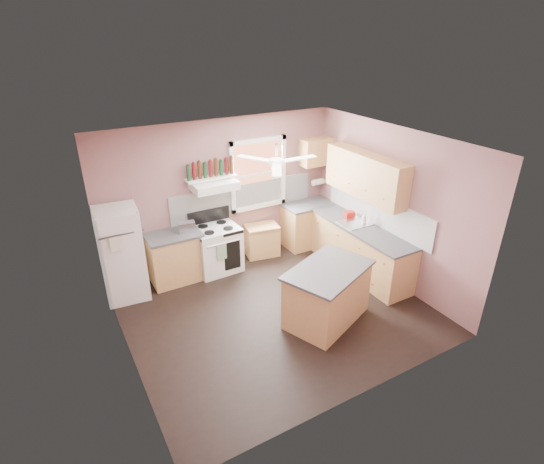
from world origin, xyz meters
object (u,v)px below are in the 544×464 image
refrigerator (122,254)px  island (327,295)px  stove (217,249)px  cart (262,240)px  toaster (187,227)px

refrigerator → island: 3.35m
stove → cart: (0.99, 0.10, -0.12)m
toaster → cart: bearing=14.0°
refrigerator → cart: size_ratio=2.50×
island → stove: bearing=89.3°
refrigerator → island: refrigerator is taller
stove → island: (0.86, -2.21, 0.00)m
stove → island: 2.37m
toaster → cart: size_ratio=0.45×
stove → toaster: bearing=176.4°
cart → stove: bearing=-164.3°
toaster → island: 2.68m
toaster → cart: toaster is taller
toaster → stove: size_ratio=0.33×
refrigerator → stove: size_ratio=1.82×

